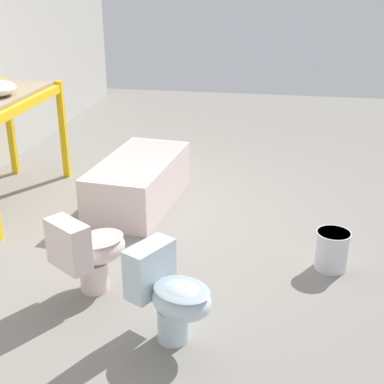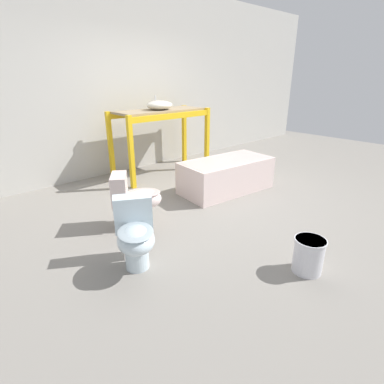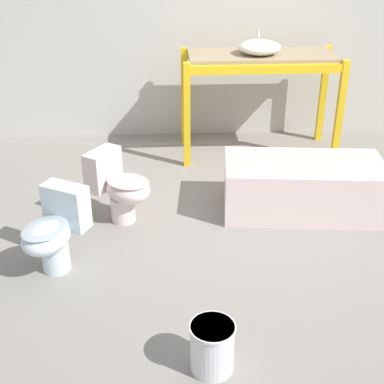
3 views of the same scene
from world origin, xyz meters
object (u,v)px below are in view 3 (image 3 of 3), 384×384
(sink_basin, at_px, (260,47))
(bathtub_main, at_px, (303,183))
(toilet_near, at_px, (54,230))
(bucket_white, at_px, (212,346))
(toilet_far, at_px, (120,186))

(sink_basin, relative_size, bathtub_main, 0.30)
(toilet_near, bearing_deg, sink_basin, 76.80)
(sink_basin, relative_size, toilet_near, 0.70)
(sink_basin, distance_m, bucket_white, 3.52)
(bathtub_main, xyz_separation_m, bucket_white, (-1.01, -1.91, -0.11))
(bathtub_main, bearing_deg, bucket_white, -112.29)
(bathtub_main, height_order, bucket_white, bathtub_main)
(bathtub_main, distance_m, toilet_near, 2.27)
(toilet_far, bearing_deg, bathtub_main, -53.60)
(toilet_near, relative_size, bucket_white, 1.98)
(bucket_white, bearing_deg, bathtub_main, 62.06)
(toilet_near, xyz_separation_m, toilet_far, (0.45, 0.72, 0.00))
(sink_basin, xyz_separation_m, toilet_far, (-1.44, -1.44, -0.87))
(bathtub_main, distance_m, toilet_far, 1.67)
(sink_basin, height_order, toilet_far, sink_basin)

